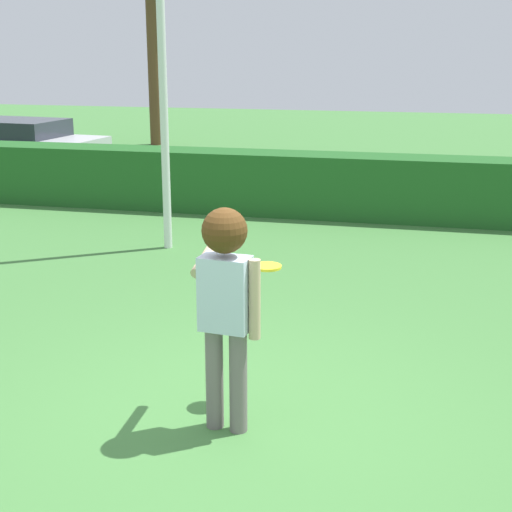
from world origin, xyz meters
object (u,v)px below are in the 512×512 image
person (226,291)px  frisbee (267,267)px  parked_car_silver (17,143)px  lamppost (162,46)px

person → frisbee: person is taller
frisbee → parked_car_silver: 13.32m
person → lamppost: lamppost is taller
frisbee → parked_car_silver: bearing=129.4°
person → frisbee: bearing=72.9°
lamppost → frisbee: bearing=-60.6°
person → parked_car_silver: (-8.26, 10.89, -0.46)m
frisbee → person: bearing=-107.1°
parked_car_silver → person: bearing=-52.8°
frisbee → lamppost: 5.45m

